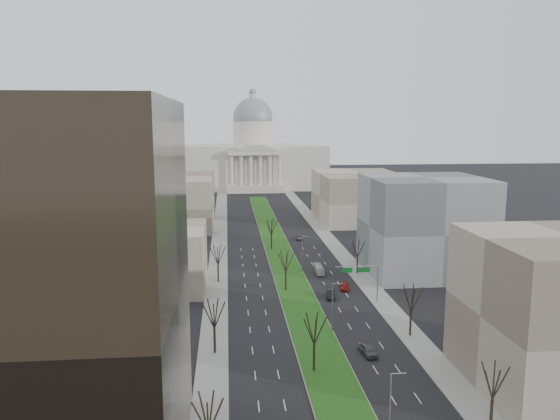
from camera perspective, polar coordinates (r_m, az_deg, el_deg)
ground at (r=162.44m, az=-0.20°, el=-4.10°), size 600.00×600.00×0.00m
median at (r=161.44m, az=-0.17°, el=-4.14°), size 8.00×222.03×0.20m
sidewalk_left at (r=137.60m, az=-6.54°, el=-6.63°), size 5.00×330.00×0.15m
sidewalk_right at (r=141.30m, az=7.88°, el=-6.23°), size 5.00×330.00×0.15m
capitol at (r=307.95m, az=-2.81°, el=5.38°), size 80.00×46.00×55.00m
building_glass_tower at (r=62.23m, az=-26.56°, el=-8.39°), size 34.00×30.00×40.00m
building_beige_left at (r=127.43m, az=-13.68°, el=-4.92°), size 26.00×22.00×14.00m
building_grey_right at (r=140.55m, az=14.84°, el=-1.54°), size 28.00×26.00×24.00m
building_far_left at (r=200.40m, az=-11.31°, el=0.93°), size 30.00×40.00×18.00m
building_far_right at (r=210.28m, az=8.18°, el=1.41°), size 30.00×40.00×18.00m
tree_left_near at (r=63.58m, az=-7.53°, el=-20.22°), size 5.10×5.10×9.18m
tree_left_mid at (r=90.74m, az=-6.91°, el=-10.61°), size 5.40×5.40×9.72m
tree_left_far at (r=129.09m, az=-6.51°, el=-4.59°), size 5.28×5.28×9.50m
tree_right_near at (r=74.22m, az=21.42°, el=-16.20°), size 5.16×5.16×9.29m
tree_right_mid at (r=99.67m, az=13.58°, el=-8.86°), size 5.52×5.52×9.94m
tree_right_far at (r=136.80m, az=8.11°, el=-3.96°), size 5.04×5.04×9.07m
tree_median_a at (r=84.20m, az=3.61°, el=-12.18°), size 5.40×5.40×9.72m
tree_median_b at (r=121.94m, az=0.62°, el=-5.29°), size 5.40×5.40×9.72m
tree_median_c at (r=160.78m, az=-0.91°, el=-1.69°), size 5.40×5.40×9.72m
streetlamp_median_a at (r=68.69m, az=11.45°, el=-19.64°), size 1.90×0.20×9.16m
streetlamp_median_b at (r=99.76m, az=5.53°, el=-10.04°), size 1.90×0.20×9.16m
streetlamp_median_c at (r=137.59m, az=2.33°, el=-4.53°), size 1.90×0.20×9.16m
mast_arm_signs at (r=115.41m, az=8.88°, el=-6.72°), size 9.12×0.24×8.09m
car_grey_near at (r=92.99m, az=9.17°, el=-14.24°), size 2.66×5.12×1.66m
car_black at (r=119.30m, az=5.33°, el=-8.74°), size 2.62×5.45×1.72m
car_red at (r=125.28m, az=6.76°, el=-7.95°), size 2.75×5.12×1.41m
car_grey_far at (r=175.13m, az=2.05°, el=-2.88°), size 2.70×5.12×1.37m
box_van at (r=137.63m, az=4.08°, el=-6.17°), size 1.89×7.43×2.06m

